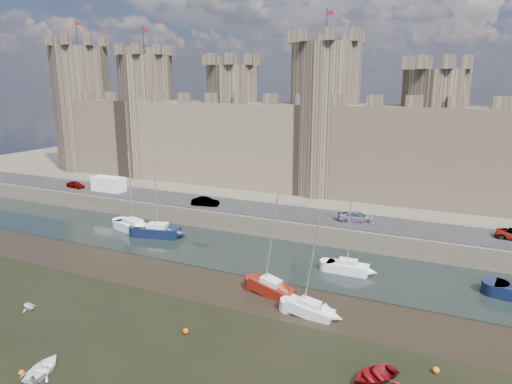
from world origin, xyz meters
TOP-DOWN VIEW (x-y plane):
  - ground at (0.00, 0.00)m, footprint 160.00×160.00m
  - water_channel at (0.00, 24.00)m, footprint 160.00×12.00m
  - quay at (0.00, 60.00)m, footprint 160.00×60.00m
  - road at (0.00, 34.00)m, footprint 160.00×7.00m
  - castle at (-0.64, 48.00)m, footprint 108.50×11.00m
  - car_0 at (-36.05, 33.04)m, footprint 3.63×1.82m
  - car_1 at (-10.43, 32.40)m, footprint 4.13×2.18m
  - car_2 at (10.90, 33.96)m, footprint 4.94×2.94m
  - van at (-29.27, 33.50)m, footprint 5.55×2.23m
  - sailboat_0 at (-17.21, 24.65)m, footprint 6.26×3.81m
  - sailboat_1 at (-12.86, 24.30)m, footprint 6.08×3.44m
  - sailboat_2 at (12.52, 23.19)m, footprint 4.37×1.74m
  - sailboat_4 at (7.08, 15.26)m, footprint 4.67×2.64m
  - sailboat_5 at (11.74, 12.92)m, footprint 4.21×1.85m
  - dinghy_2 at (-2.68, -2.64)m, footprint 2.85×3.53m
  - dinghy_3 at (-11.39, 3.35)m, footprint 1.58×1.41m
  - dinghy_4 at (18.54, 6.28)m, footprint 4.20×4.32m
  - buoy_1 at (3.57, 5.84)m, footprint 0.50×0.50m
  - buoy_2 at (-3.79, -3.47)m, footprint 0.42×0.42m
  - buoy_3 at (22.31, 8.85)m, footprint 0.50×0.50m

SIDE VIEW (x-z plane):
  - ground at x=0.00m, z-range 0.00..0.00m
  - water_channel at x=0.00m, z-range 0.00..0.08m
  - buoy_2 at x=-3.79m, z-range 0.00..0.42m
  - buoy_3 at x=22.31m, z-range 0.00..0.50m
  - buoy_1 at x=3.57m, z-range 0.00..0.50m
  - dinghy_2 at x=-2.68m, z-range 0.00..0.65m
  - dinghy_4 at x=18.54m, z-range 0.00..0.73m
  - dinghy_3 at x=-11.39m, z-range 0.00..0.76m
  - sailboat_5 at x=11.74m, z-range -3.79..5.12m
  - sailboat_4 at x=7.08m, z-range -4.39..5.89m
  - sailboat_2 at x=12.52m, z-range -3.92..5.46m
  - sailboat_0 at x=-17.21m, z-range -4.64..6.32m
  - sailboat_1 at x=-12.86m, z-range -4.86..6.62m
  - quay at x=0.00m, z-range 0.00..2.50m
  - road at x=0.00m, z-range 2.50..2.60m
  - car_0 at x=-36.05m, z-range 2.50..3.69m
  - car_1 at x=-10.43m, z-range 2.50..3.79m
  - car_2 at x=10.90m, z-range 2.50..3.84m
  - van at x=-29.27m, z-range 2.50..4.92m
  - castle at x=-0.64m, z-range -2.83..26.17m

